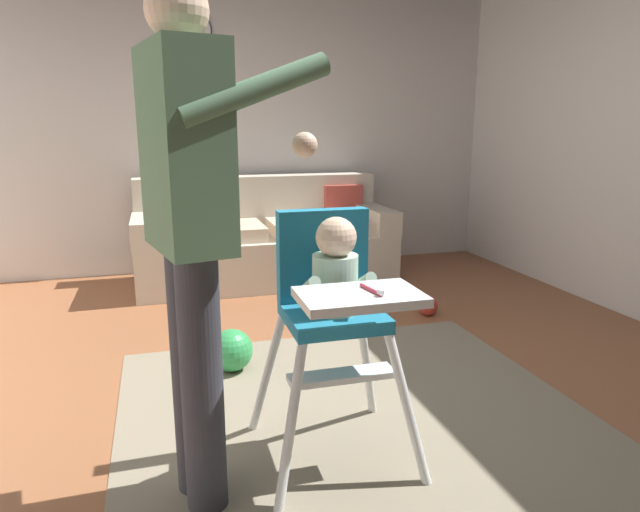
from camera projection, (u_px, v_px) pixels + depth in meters
The scene contains 9 objects.
ground at pixel (325, 409), 2.72m from camera, with size 6.32×7.06×0.10m, color #935837.
wall_far at pixel (237, 126), 5.00m from camera, with size 5.52×0.06×2.56m, color silver.
area_rug at pixel (383, 455), 2.25m from camera, with size 2.10×2.67×0.01m, color gray.
couch at pixel (265, 241), 4.77m from camera, with size 2.11×0.86×0.86m.
high_chair at pixel (333, 291), 2.11m from camera, with size 0.61×0.73×0.98m.
adult_standing at pixel (190, 227), 1.80m from camera, with size 0.58×0.50×1.72m.
toy_ball at pixel (232, 350), 3.01m from camera, with size 0.23×0.23×0.23m, color green.
toy_ball_second at pixel (428, 305), 3.90m from camera, with size 0.14×0.14×0.14m, color #D13D33.
wall_clock at pixel (190, 31), 4.68m from camera, with size 0.36×0.04×0.36m.
Camera 1 is at (-0.71, -2.38, 1.30)m, focal length 31.55 mm.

